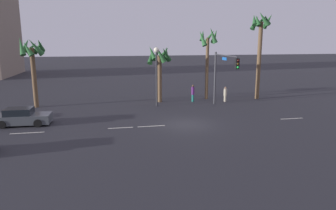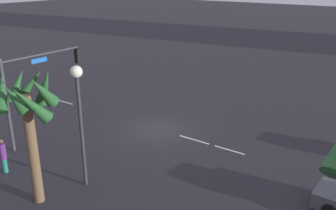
# 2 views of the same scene
# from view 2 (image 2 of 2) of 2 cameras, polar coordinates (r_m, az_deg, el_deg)

# --- Properties ---
(ground_plane) EXTENTS (220.00, 220.00, 0.00)m
(ground_plane) POSITION_cam_2_polar(r_m,az_deg,el_deg) (24.69, -1.67, -3.78)
(ground_plane) COLOR #28282D
(lane_stripe_2) EXTENTS (1.96, 0.14, 0.01)m
(lane_stripe_2) POSITION_cam_2_polar(r_m,az_deg,el_deg) (22.18, 9.53, -6.94)
(lane_stripe_2) COLOR silver
(lane_stripe_2) RESTS_ON ground_plane
(lane_stripe_3) EXTENTS (2.18, 0.14, 0.01)m
(lane_stripe_3) POSITION_cam_2_polar(r_m,az_deg,el_deg) (23.21, 4.10, -5.43)
(lane_stripe_3) COLOR silver
(lane_stripe_3) RESTS_ON ground_plane
(lane_stripe_4) EXTENTS (2.12, 0.14, 0.01)m
(lane_stripe_4) POSITION_cam_2_polar(r_m,az_deg,el_deg) (31.05, -15.95, 0.49)
(lane_stripe_4) COLOR silver
(lane_stripe_4) RESTS_ON ground_plane
(lane_stripe_5) EXTENTS (2.16, 0.14, 0.01)m
(lane_stripe_5) POSITION_cam_2_polar(r_m,az_deg,el_deg) (35.61, -21.90, 2.27)
(lane_stripe_5) COLOR silver
(lane_stripe_5) RESTS_ON ground_plane
(traffic_signal) EXTENTS (0.32, 5.83, 5.56)m
(traffic_signal) POSITION_cam_2_polar(r_m,az_deg,el_deg) (23.43, -19.87, 3.68)
(traffic_signal) COLOR #38383D
(traffic_signal) RESTS_ON ground_plane
(streetlamp) EXTENTS (0.56, 0.56, 6.06)m
(streetlamp) POSITION_cam_2_polar(r_m,az_deg,el_deg) (17.25, -13.71, 0.16)
(streetlamp) COLOR #2D2D33
(streetlamp) RESTS_ON ground_plane
(pedestrian_1) EXTENTS (0.45, 0.45, 1.90)m
(pedestrian_1) POSITION_cam_2_polar(r_m,az_deg,el_deg) (20.99, -24.35, -7.12)
(pedestrian_1) COLOR #1E7266
(pedestrian_1) RESTS_ON ground_plane
(palm_tree_2) EXTENTS (2.81, 2.75, 6.28)m
(palm_tree_2) POSITION_cam_2_polar(r_m,az_deg,el_deg) (16.42, -20.97, -0.14)
(palm_tree_2) COLOR brown
(palm_tree_2) RESTS_ON ground_plane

